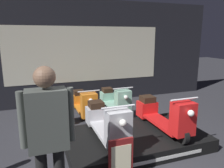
{
  "coord_description": "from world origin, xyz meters",
  "views": [
    {
      "loc": [
        -1.59,
        -2.52,
        2.12
      ],
      "look_at": [
        0.07,
        2.07,
        1.03
      ],
      "focal_mm": 35.0,
      "sensor_mm": 36.0,
      "label": 1
    }
  ],
  "objects_px": {
    "scooter_display_left": "(106,123)",
    "scooter_backrow_1": "(84,104)",
    "scooter_backrow_0": "(50,107)",
    "scooter_display_right": "(163,115)",
    "scooter_backrow_2": "(115,100)",
    "price_sign_board": "(121,162)",
    "person_left_browsing": "(48,131)"
  },
  "relations": [
    {
      "from": "scooter_display_left",
      "to": "scooter_backrow_1",
      "type": "distance_m",
      "value": 2.04
    },
    {
      "from": "scooter_backrow_0",
      "to": "scooter_display_right",
      "type": "bearing_deg",
      "value": -44.4
    },
    {
      "from": "scooter_backrow_2",
      "to": "price_sign_board",
      "type": "bearing_deg",
      "value": -109.08
    },
    {
      "from": "scooter_backrow_2",
      "to": "scooter_backrow_0",
      "type": "bearing_deg",
      "value": 180.0
    },
    {
      "from": "scooter_display_right",
      "to": "price_sign_board",
      "type": "distance_m",
      "value": 1.65
    },
    {
      "from": "scooter_backrow_0",
      "to": "person_left_browsing",
      "type": "bearing_deg",
      "value": -93.74
    },
    {
      "from": "scooter_backrow_0",
      "to": "price_sign_board",
      "type": "xyz_separation_m",
      "value": [
        0.75,
        -3.0,
        0.04
      ]
    },
    {
      "from": "scooter_backrow_2",
      "to": "person_left_browsing",
      "type": "bearing_deg",
      "value": -122.02
    },
    {
      "from": "scooter_display_right",
      "to": "scooter_backrow_2",
      "type": "relative_size",
      "value": 1.0
    },
    {
      "from": "scooter_backrow_1",
      "to": "scooter_display_left",
      "type": "bearing_deg",
      "value": -91.05
    },
    {
      "from": "scooter_display_right",
      "to": "scooter_display_left",
      "type": "bearing_deg",
      "value": 180.0
    },
    {
      "from": "scooter_backrow_1",
      "to": "scooter_display_right",
      "type": "bearing_deg",
      "value": -59.91
    },
    {
      "from": "scooter_display_left",
      "to": "scooter_display_right",
      "type": "height_order",
      "value": "same"
    },
    {
      "from": "scooter_backrow_0",
      "to": "price_sign_board",
      "type": "distance_m",
      "value": 3.09
    },
    {
      "from": "scooter_backrow_0",
      "to": "scooter_backrow_2",
      "type": "xyz_separation_m",
      "value": [
        1.79,
        0.0,
        0.0
      ]
    },
    {
      "from": "scooter_display_left",
      "to": "price_sign_board",
      "type": "relative_size",
      "value": 2.33
    },
    {
      "from": "scooter_display_right",
      "to": "price_sign_board",
      "type": "xyz_separation_m",
      "value": [
        -1.32,
        -0.97,
        -0.2
      ]
    },
    {
      "from": "person_left_browsing",
      "to": "scooter_backrow_0",
      "type": "bearing_deg",
      "value": 86.26
    },
    {
      "from": "scooter_backrow_2",
      "to": "scooter_display_right",
      "type": "bearing_deg",
      "value": -82.16
    },
    {
      "from": "scooter_backrow_2",
      "to": "price_sign_board",
      "type": "distance_m",
      "value": 3.18
    },
    {
      "from": "scooter_display_right",
      "to": "scooter_backrow_0",
      "type": "xyz_separation_m",
      "value": [
        -2.07,
        2.03,
        -0.25
      ]
    },
    {
      "from": "person_left_browsing",
      "to": "scooter_backrow_2",
      "type": "bearing_deg",
      "value": 57.98
    },
    {
      "from": "scooter_display_right",
      "to": "scooter_backrow_0",
      "type": "relative_size",
      "value": 1.0
    },
    {
      "from": "scooter_display_left",
      "to": "scooter_display_right",
      "type": "bearing_deg",
      "value": 0.0
    },
    {
      "from": "scooter_display_left",
      "to": "scooter_display_right",
      "type": "xyz_separation_m",
      "value": [
        1.21,
        0.0,
        0.0
      ]
    },
    {
      "from": "scooter_display_left",
      "to": "person_left_browsing",
      "type": "height_order",
      "value": "person_left_browsing"
    },
    {
      "from": "scooter_display_right",
      "to": "scooter_backrow_2",
      "type": "bearing_deg",
      "value": 97.84
    },
    {
      "from": "person_left_browsing",
      "to": "price_sign_board",
      "type": "bearing_deg",
      "value": 11.5
    },
    {
      "from": "scooter_display_right",
      "to": "scooter_backrow_0",
      "type": "distance_m",
      "value": 2.91
    },
    {
      "from": "scooter_display_left",
      "to": "scooter_backrow_2",
      "type": "distance_m",
      "value": 2.24
    },
    {
      "from": "scooter_backrow_1",
      "to": "scooter_backrow_2",
      "type": "distance_m",
      "value": 0.89
    },
    {
      "from": "scooter_backrow_1",
      "to": "price_sign_board",
      "type": "height_order",
      "value": "scooter_backrow_1"
    }
  ]
}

